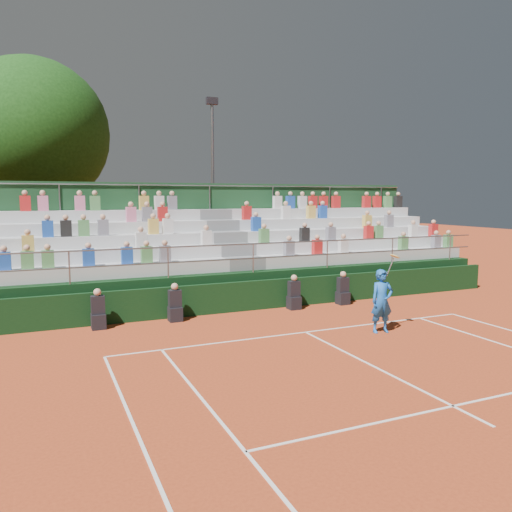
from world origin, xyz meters
name	(u,v)px	position (x,y,z in m)	size (l,w,h in m)	color
ground	(306,332)	(0.00, 0.00, 0.00)	(90.00, 90.00, 0.00)	#B4421E
courtside_wall	(260,295)	(0.00, 3.20, 0.50)	(20.00, 0.15, 1.00)	black
line_officials	(235,301)	(-1.06, 2.75, 0.48)	(8.78, 0.40, 1.19)	black
grandstand	(226,266)	(0.00, 6.44, 1.07)	(20.00, 5.20, 4.40)	black
tennis_player	(382,301)	(1.97, -0.85, 0.90)	(0.89, 0.53, 2.22)	blue
tree_east	(33,134)	(-6.80, 14.81, 6.85)	(7.18, 7.18, 10.45)	#362013
floodlight_mast	(213,172)	(1.62, 12.81, 5.11)	(0.60, 0.25, 8.86)	gray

